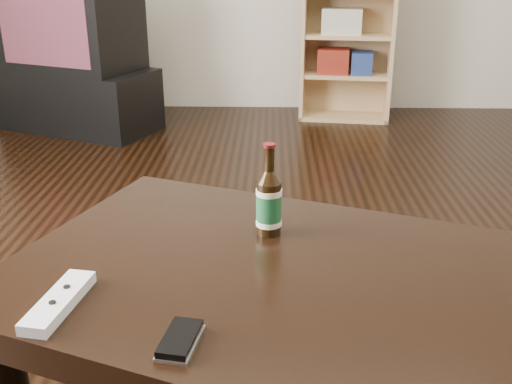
{
  "coord_description": "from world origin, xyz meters",
  "views": [
    {
      "loc": [
        0.13,
        -1.54,
        1.11
      ],
      "look_at": [
        0.1,
        -0.26,
        0.6
      ],
      "focal_mm": 42.0,
      "sensor_mm": 36.0,
      "label": 1
    }
  ],
  "objects_px": {
    "coffee_table": "(323,309)",
    "remote": "(59,302)",
    "beer_bottle": "(269,203)",
    "tv": "(70,21)",
    "phone": "(180,340)",
    "tv_stand": "(79,99)",
    "bookshelf": "(347,32)"
  },
  "relations": [
    {
      "from": "beer_bottle",
      "to": "phone",
      "type": "height_order",
      "value": "beer_bottle"
    },
    {
      "from": "tv_stand",
      "to": "phone",
      "type": "xyz_separation_m",
      "value": [
        1.13,
        -3.06,
        0.31
      ]
    },
    {
      "from": "coffee_table",
      "to": "remote",
      "type": "xyz_separation_m",
      "value": [
        -0.5,
        -0.11,
        0.08
      ]
    },
    {
      "from": "tv",
      "to": "phone",
      "type": "xyz_separation_m",
      "value": [
        1.13,
        -3.06,
        -0.2
      ]
    },
    {
      "from": "tv_stand",
      "to": "beer_bottle",
      "type": "xyz_separation_m",
      "value": [
        1.28,
        -2.62,
        0.37
      ]
    },
    {
      "from": "tv_stand",
      "to": "tv",
      "type": "bearing_deg",
      "value": -90.0
    },
    {
      "from": "coffee_table",
      "to": "phone",
      "type": "relative_size",
      "value": 12.87
    },
    {
      "from": "coffee_table",
      "to": "phone",
      "type": "bearing_deg",
      "value": -140.04
    },
    {
      "from": "bookshelf",
      "to": "coffee_table",
      "type": "bearing_deg",
      "value": -90.5
    },
    {
      "from": "beer_bottle",
      "to": "remote",
      "type": "distance_m",
      "value": 0.51
    },
    {
      "from": "tv",
      "to": "beer_bottle",
      "type": "distance_m",
      "value": 2.92
    },
    {
      "from": "coffee_table",
      "to": "remote",
      "type": "distance_m",
      "value": 0.52
    },
    {
      "from": "bookshelf",
      "to": "phone",
      "type": "xyz_separation_m",
      "value": [
        -0.67,
        -3.4,
        -0.1
      ]
    },
    {
      "from": "tv_stand",
      "to": "remote",
      "type": "xyz_separation_m",
      "value": [
        0.89,
        -2.95,
        0.31
      ]
    },
    {
      "from": "beer_bottle",
      "to": "coffee_table",
      "type": "bearing_deg",
      "value": -62.39
    },
    {
      "from": "coffee_table",
      "to": "beer_bottle",
      "type": "xyz_separation_m",
      "value": [
        -0.11,
        0.22,
        0.14
      ]
    },
    {
      "from": "tv",
      "to": "phone",
      "type": "distance_m",
      "value": 3.26
    },
    {
      "from": "tv",
      "to": "coffee_table",
      "type": "distance_m",
      "value": 3.17
    },
    {
      "from": "coffee_table",
      "to": "beer_bottle",
      "type": "distance_m",
      "value": 0.28
    },
    {
      "from": "beer_bottle",
      "to": "phone",
      "type": "xyz_separation_m",
      "value": [
        -0.15,
        -0.44,
        -0.07
      ]
    },
    {
      "from": "coffee_table",
      "to": "phone",
      "type": "xyz_separation_m",
      "value": [
        -0.26,
        -0.22,
        0.07
      ]
    },
    {
      "from": "coffee_table",
      "to": "tv_stand",
      "type": "bearing_deg",
      "value": 116.08
    },
    {
      "from": "tv",
      "to": "remote",
      "type": "xyz_separation_m",
      "value": [
        0.89,
        -2.95,
        -0.2
      ]
    },
    {
      "from": "tv_stand",
      "to": "beer_bottle",
      "type": "height_order",
      "value": "beer_bottle"
    },
    {
      "from": "remote",
      "to": "phone",
      "type": "bearing_deg",
      "value": -15.3
    },
    {
      "from": "bookshelf",
      "to": "coffee_table",
      "type": "height_order",
      "value": "bookshelf"
    },
    {
      "from": "bookshelf",
      "to": "coffee_table",
      "type": "relative_size",
      "value": 0.76
    },
    {
      "from": "phone",
      "to": "remote",
      "type": "bearing_deg",
      "value": 165.53
    },
    {
      "from": "coffee_table",
      "to": "beer_bottle",
      "type": "relative_size",
      "value": 6.88
    },
    {
      "from": "beer_bottle",
      "to": "tv",
      "type": "bearing_deg",
      "value": 115.97
    },
    {
      "from": "bookshelf",
      "to": "remote",
      "type": "height_order",
      "value": "bookshelf"
    },
    {
      "from": "bookshelf",
      "to": "remote",
      "type": "xyz_separation_m",
      "value": [
        -0.91,
        -3.29,
        -0.09
      ]
    }
  ]
}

